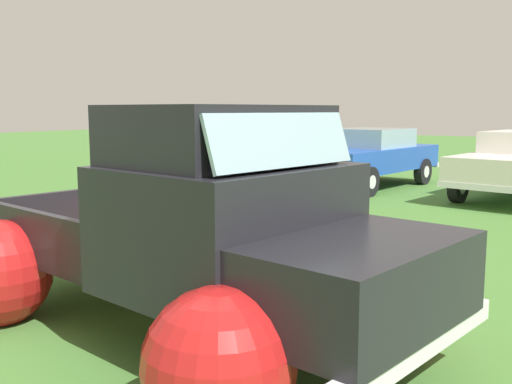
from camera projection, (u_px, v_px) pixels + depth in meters
The scene contains 4 objects.
ground_plane at pixel (176, 329), 5.08m from camera, with size 80.00×80.00×0.00m, color #477A33.
vintage_pickup_truck at pixel (206, 251), 4.72m from camera, with size 4.89×3.41×1.96m.
show_car_0 at pixel (278, 150), 16.34m from camera, with size 2.38×4.71×1.43m.
show_car_1 at pixel (369, 155), 14.30m from camera, with size 2.41×4.60×1.43m.
Camera 1 is at (3.11, -3.80, 1.89)m, focal length 41.14 mm.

